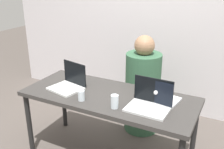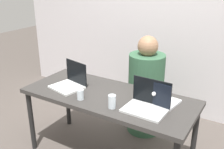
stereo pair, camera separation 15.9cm
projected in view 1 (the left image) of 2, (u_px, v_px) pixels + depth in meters
The scene contains 8 objects.
back_wall at pixel (157, 12), 3.32m from camera, with size 4.50×0.10×2.60m, color silver.
desk at pixel (109, 101), 2.46m from camera, with size 1.62×0.68×0.71m.
person_at_center at pixel (143, 90), 3.01m from camera, with size 0.50×0.50×1.15m.
laptop_back_right at pixel (160, 97), 2.29m from camera, with size 0.33×0.28×0.22m.
laptop_front_left at pixel (69, 83), 2.56m from camera, with size 0.34×0.31×0.24m.
laptop_front_right at pixel (150, 102), 2.18m from camera, with size 0.35×0.29×0.24m.
water_glass_left at pixel (81, 96), 2.32m from camera, with size 0.06×0.06×0.09m.
water_glass_right at pixel (115, 102), 2.19m from camera, with size 0.07×0.07×0.12m.
Camera 1 is at (1.03, -1.94, 1.77)m, focal length 42.00 mm.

